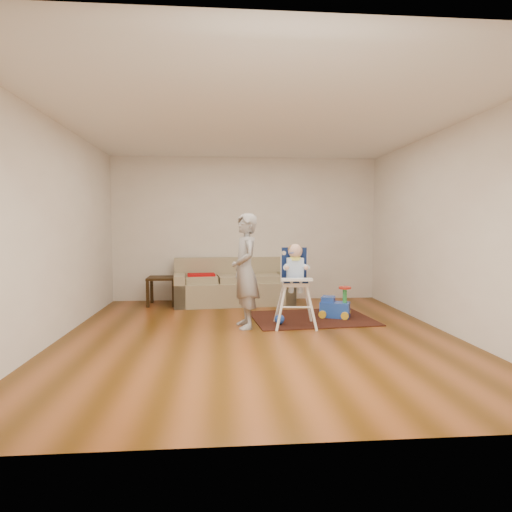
{
  "coord_description": "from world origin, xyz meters",
  "views": [
    {
      "loc": [
        -0.48,
        -5.39,
        1.41
      ],
      "look_at": [
        0.0,
        0.4,
        1.0
      ],
      "focal_mm": 30.0,
      "sensor_mm": 36.0,
      "label": 1
    }
  ],
  "objects": [
    {
      "name": "side_table",
      "position": [
        -1.52,
        2.28,
        0.25
      ],
      "size": [
        0.5,
        0.5,
        0.5
      ],
      "primitive_type": null,
      "color": "black",
      "rests_on": "ground"
    },
    {
      "name": "sofa",
      "position": [
        -0.25,
        2.3,
        0.41
      ],
      "size": [
        2.19,
        1.06,
        0.82
      ],
      "rotation": [
        0.0,
        0.0,
        0.09
      ],
      "color": "gray",
      "rests_on": "ground"
    },
    {
      "name": "ground",
      "position": [
        0.0,
        0.0,
        0.0
      ],
      "size": [
        5.5,
        5.5,
        0.0
      ],
      "primitive_type": "plane",
      "color": "#4A2906",
      "rests_on": "ground"
    },
    {
      "name": "room_envelope",
      "position": [
        0.0,
        0.53,
        1.88
      ],
      "size": [
        5.04,
        5.52,
        2.72
      ],
      "color": "beige",
      "rests_on": "ground"
    },
    {
      "name": "adult",
      "position": [
        -0.14,
        0.46,
        0.79
      ],
      "size": [
        0.47,
        0.63,
        1.58
      ],
      "primitive_type": "imported",
      "rotation": [
        0.0,
        0.0,
        -1.39
      ],
      "color": "gray",
      "rests_on": "ground"
    },
    {
      "name": "area_rug",
      "position": [
        0.9,
        0.94,
        0.01
      ],
      "size": [
        1.88,
        1.48,
        0.01
      ],
      "primitive_type": "cube",
      "rotation": [
        0.0,
        0.0,
        0.09
      ],
      "color": "black",
      "rests_on": "ground"
    },
    {
      "name": "ride_on_toy",
      "position": [
        1.26,
        0.97,
        0.25
      ],
      "size": [
        0.52,
        0.46,
        0.48
      ],
      "primitive_type": null,
      "rotation": [
        0.0,
        0.0,
        -0.4
      ],
      "color": "blue",
      "rests_on": "area_rug"
    },
    {
      "name": "high_chair",
      "position": [
        0.55,
        0.46,
        0.56
      ],
      "size": [
        0.58,
        0.58,
        1.17
      ],
      "rotation": [
        0.0,
        0.0,
        -0.08
      ],
      "color": "white",
      "rests_on": "ground"
    },
    {
      "name": "toy_ball",
      "position": [
        0.35,
        0.56,
        0.08
      ],
      "size": [
        0.14,
        0.14,
        0.14
      ],
      "primitive_type": "sphere",
      "color": "blue",
      "rests_on": "area_rug"
    }
  ]
}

